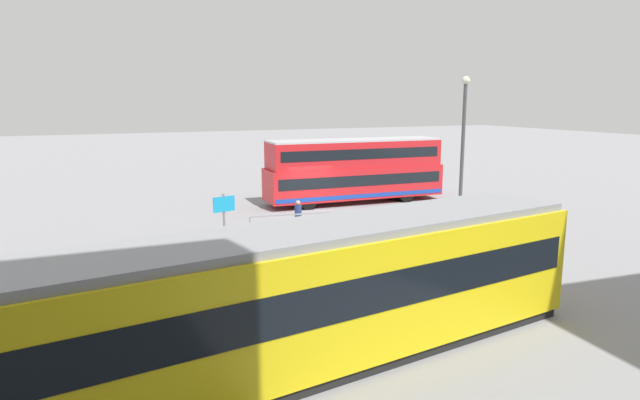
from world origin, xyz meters
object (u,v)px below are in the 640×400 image
object	(u,v)px
double_decker_bus	(354,170)
pedestrian_near_railing	(298,215)
info_sign	(224,211)
street_lamp	(463,146)
tram_yellow	(322,292)

from	to	relation	value
double_decker_bus	pedestrian_near_railing	distance (m)	8.74
info_sign	pedestrian_near_railing	bearing A→B (deg)	-166.45
pedestrian_near_railing	info_sign	bearing A→B (deg)	13.55
street_lamp	info_sign	bearing A→B (deg)	-14.76
street_lamp	pedestrian_near_railing	bearing A→B (deg)	-28.95
pedestrian_near_railing	street_lamp	xyz separation A→B (m)	(-6.41, 3.55, 3.25)
info_sign	street_lamp	size ratio (longest dim) A/B	0.32
pedestrian_near_railing	street_lamp	distance (m)	8.01
tram_yellow	street_lamp	distance (m)	13.49
info_sign	tram_yellow	bearing A→B (deg)	88.07
info_sign	street_lamp	distance (m)	10.75
tram_yellow	info_sign	distance (m)	10.82
tram_yellow	info_sign	xyz separation A→B (m)	(-0.37, -10.82, -0.14)
info_sign	double_decker_bus	bearing A→B (deg)	-144.42
tram_yellow	pedestrian_near_railing	world-z (taller)	tram_yellow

